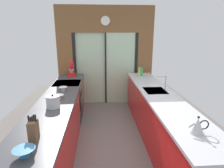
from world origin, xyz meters
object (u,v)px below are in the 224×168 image
stand_mixer (72,70)px  soap_bottle_near (141,72)px  knife_block (33,130)px  soap_bottle_far (139,71)px  oven_range (68,102)px  mixing_bowl_near (24,152)px  mixing_bowl_mid (59,96)px  mixing_bowl_far (63,89)px  stock_pot (53,102)px  kettle (198,126)px

stand_mixer → soap_bottle_near: stand_mixer is taller
stand_mixer → knife_block: bearing=-90.0°
stand_mixer → soap_bottle_near: size_ratio=1.54×
soap_bottle_near → soap_bottle_far: 0.25m
oven_range → knife_block: bearing=-89.5°
mixing_bowl_near → soap_bottle_far: bearing=62.3°
soap_bottle_near → soap_bottle_far: soap_bottle_near is taller
mixing_bowl_near → mixing_bowl_mid: bearing=90.0°
oven_range → mixing_bowl_far: size_ratio=5.53×
mixing_bowl_mid → stock_pot: stock_pot is taller
mixing_bowl_mid → mixing_bowl_near: bearing=-90.0°
mixing_bowl_near → kettle: size_ratio=0.84×
knife_block → stock_pot: knife_block is taller
mixing_bowl_near → soap_bottle_far: (1.78, 3.39, 0.05)m
stock_pot → kettle: kettle is taller
mixing_bowl_near → stand_mixer: size_ratio=0.48×
stand_mixer → kettle: bearing=-59.4°
oven_range → mixing_bowl_near: mixing_bowl_near is taller
mixing_bowl_far → mixing_bowl_near: bearing=-90.0°
stock_pot → mixing_bowl_near: bearing=-90.0°
mixing_bowl_near → stand_mixer: (0.00, 3.30, 0.12)m
knife_block → mixing_bowl_mid: bearing=90.0°
mixing_bowl_far → soap_bottle_near: size_ratio=0.61×
kettle → stand_mixer: bearing=120.6°
mixing_bowl_far → stock_pot: (0.00, -0.84, 0.05)m
mixing_bowl_far → knife_block: size_ratio=0.58×
knife_block → mixing_bowl_near: bearing=-90.0°
mixing_bowl_near → stock_pot: size_ratio=0.98×
mixing_bowl_mid → soap_bottle_far: (1.78, 1.81, 0.06)m
stock_pot → oven_range: bearing=90.7°
stock_pot → soap_bottle_far: (1.78, 2.22, 0.00)m
oven_range → kettle: bearing=-52.2°
stock_pot → kettle: (1.78, -0.89, 0.00)m
stand_mixer → kettle: size_ratio=1.75×
knife_block → soap_bottle_far: bearing=60.2°
mixing_bowl_far → stand_mixer: (0.00, 1.28, 0.12)m
oven_range → mixing_bowl_mid: (0.02, -1.03, 0.50)m
mixing_bowl_near → soap_bottle_far: 3.83m
mixing_bowl_near → mixing_bowl_mid: 1.58m
oven_range → mixing_bowl_far: mixing_bowl_far is taller
mixing_bowl_mid → soap_bottle_near: (1.78, 1.56, 0.08)m
oven_range → stand_mixer: stand_mixer is taller
kettle → oven_range: bearing=127.8°
mixing_bowl_mid → knife_block: (0.00, -1.30, 0.08)m
mixing_bowl_far → soap_bottle_near: 2.11m
soap_bottle_far → mixing_bowl_far: bearing=-142.3°
stock_pot → soap_bottle_far: size_ratio=0.92×
mixing_bowl_mid → soap_bottle_far: 2.54m
kettle → soap_bottle_near: size_ratio=0.88×
mixing_bowl_near → knife_block: size_ratio=0.70×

